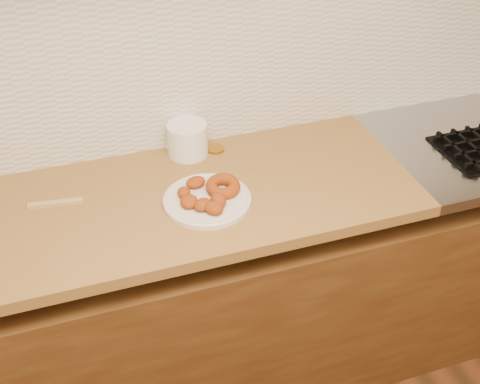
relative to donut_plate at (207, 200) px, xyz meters
name	(u,v)px	position (x,y,z in m)	size (l,w,h in m)	color
wall_back	(224,12)	(0.18, 0.37, 0.44)	(4.00, 0.02, 2.70)	tan
base_cabinet	(252,292)	(0.18, 0.06, -0.52)	(3.60, 0.60, 0.77)	brown
butcher_block	(49,226)	(-0.47, 0.06, -0.03)	(2.30, 0.62, 0.04)	olive
backsplash	(226,58)	(0.18, 0.36, 0.29)	(3.60, 0.02, 0.60)	silver
donut_plate	(207,200)	(0.00, 0.00, 0.00)	(0.27, 0.27, 0.02)	silver
ring_donut	(223,186)	(0.06, 0.02, 0.03)	(0.11, 0.11, 0.04)	#944015
fried_dough_chunks	(202,198)	(-0.02, -0.02, 0.03)	(0.14, 0.22, 0.04)	#944015
plastic_tub	(187,139)	(0.01, 0.29, 0.05)	(0.14, 0.14, 0.11)	white
tub_lid	(184,144)	(0.01, 0.34, 0.00)	(0.13, 0.13, 0.01)	white
brass_jar_lid	(215,149)	(0.11, 0.28, 0.00)	(0.06, 0.06, 0.01)	olive
wooden_utensil	(56,203)	(-0.44, 0.13, 0.00)	(0.17, 0.02, 0.01)	tan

